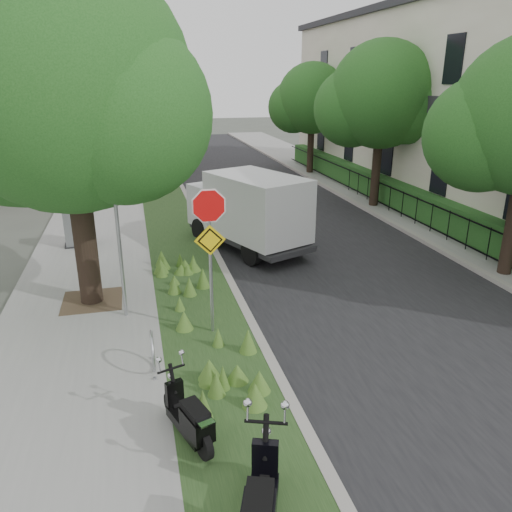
{
  "coord_description": "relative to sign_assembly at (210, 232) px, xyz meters",
  "views": [
    {
      "loc": [
        -2.77,
        -8.86,
        5.24
      ],
      "look_at": [
        -0.15,
        1.78,
        1.3
      ],
      "focal_mm": 35.0,
      "sensor_mm": 36.0,
      "label": 1
    }
  ],
  "objects": [
    {
      "name": "far_tree_c",
      "position": [
        8.34,
        17.46,
        1.63
      ],
      "size": [
        4.37,
        3.89,
        5.93
      ],
      "color": "black",
      "rests_on": "ground"
    },
    {
      "name": "scooter_near",
      "position": [
        -0.84,
        -3.36,
        -1.86
      ],
      "size": [
        0.65,
        1.46,
        0.72
      ],
      "color": "black",
      "rests_on": "ground"
    },
    {
      "name": "bare_post",
      "position": [
        -1.8,
        1.22,
        -0.21
      ],
      "size": [
        0.08,
        0.08,
        4.0
      ],
      "color": "#A5A8AD",
      "rests_on": "ground"
    },
    {
      "name": "verge",
      "position": [
        -0.1,
        9.42,
        -2.27
      ],
      "size": [
        2.0,
        60.0,
        0.12
      ],
      "primitive_type": "cube",
      "color": "#22401B",
      "rests_on": "ground"
    },
    {
      "name": "ground",
      "position": [
        1.4,
        -0.58,
        -2.33
      ],
      "size": [
        120.0,
        120.0,
        0.0
      ],
      "primitive_type": "plane",
      "color": "#4C5147",
      "rests_on": "ground"
    },
    {
      "name": "kerb_far",
      "position": [
        7.9,
        9.42,
        -2.26
      ],
      "size": [
        0.2,
        60.0,
        0.13
      ],
      "primitive_type": "cube",
      "color": "#9E9991",
      "rests_on": "ground"
    },
    {
      "name": "box_truck",
      "position": [
        2.05,
        5.42,
        -0.96
      ],
      "size": [
        3.41,
        4.94,
        2.09
      ],
      "color": "#262628",
      "rests_on": "ground"
    },
    {
      "name": "bike_hoop",
      "position": [
        -1.3,
        -1.18,
        -1.83
      ],
      "size": [
        0.06,
        0.78,
        0.77
      ],
      "color": "#A5A8AD",
      "rests_on": "ground"
    },
    {
      "name": "street_tree_main",
      "position": [
        -2.68,
        2.28,
        2.48
      ],
      "size": [
        6.21,
        5.54,
        7.66
      ],
      "color": "black",
      "rests_on": "ground"
    },
    {
      "name": "sidewalk_near",
      "position": [
        -2.85,
        9.42,
        -2.27
      ],
      "size": [
        3.5,
        60.0,
        0.12
      ],
      "primitive_type": "cube",
      "color": "gray",
      "rests_on": "ground"
    },
    {
      "name": "fence_far",
      "position": [
        8.6,
        9.42,
        -1.66
      ],
      "size": [
        0.04,
        24.0,
        1.0
      ],
      "color": "black",
      "rests_on": "ground"
    },
    {
      "name": "sign_assembly",
      "position": [
        0.0,
        0.0,
        0.0
      ],
      "size": [
        0.94,
        0.08,
        3.22
      ],
      "color": "#A5A8AD",
      "rests_on": "ground"
    },
    {
      "name": "hedge_far",
      "position": [
        9.3,
        9.42,
        -1.66
      ],
      "size": [
        1.0,
        24.0,
        1.1
      ],
      "primitive_type": "cube",
      "color": "#1D491A",
      "rests_on": "footpath_far"
    },
    {
      "name": "terrace_houses",
      "position": [
        12.89,
        9.42,
        1.83
      ],
      "size": [
        7.4,
        26.4,
        8.2
      ],
      "color": "beige",
      "rests_on": "ground"
    },
    {
      "name": "footpath_far",
      "position": [
        9.6,
        9.42,
        -2.27
      ],
      "size": [
        3.2,
        60.0,
        0.12
      ],
      "primitive_type": "cube",
      "color": "gray",
      "rests_on": "ground"
    },
    {
      "name": "kerb_near",
      "position": [
        0.9,
        9.42,
        -2.26
      ],
      "size": [
        0.2,
        60.0,
        0.13
      ],
      "primitive_type": "cube",
      "color": "#9E9991",
      "rests_on": "ground"
    },
    {
      "name": "far_tree_b",
      "position": [
        8.34,
        9.46,
        2.04
      ],
      "size": [
        4.83,
        4.31,
        6.56
      ],
      "color": "black",
      "rests_on": "ground"
    },
    {
      "name": "utility_cabinet",
      "position": [
        -3.26,
        6.77,
        -1.63
      ],
      "size": [
        0.94,
        0.67,
        1.19
      ],
      "color": "#262628",
      "rests_on": "ground"
    },
    {
      "name": "road",
      "position": [
        4.4,
        9.42,
        -2.32
      ],
      "size": [
        7.0,
        60.0,
        0.01
      ],
      "primitive_type": "cube",
      "color": "black",
      "rests_on": "ground"
    },
    {
      "name": "brick_building",
      "position": [
        -8.1,
        21.42,
        1.88
      ],
      "size": [
        9.4,
        10.4,
        8.3
      ],
      "color": "maroon",
      "rests_on": "ground"
    }
  ]
}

